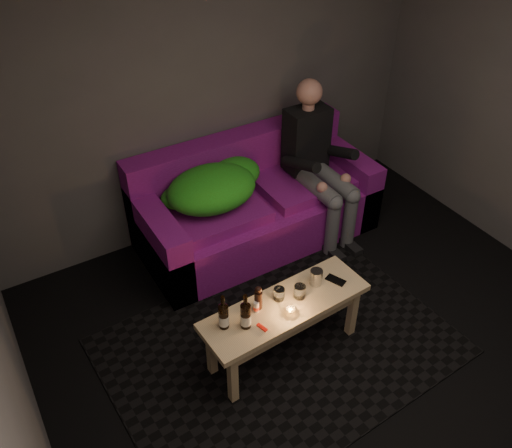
{
  "coord_description": "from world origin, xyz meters",
  "views": [
    {
      "loc": [
        -1.83,
        -1.51,
        3.14
      ],
      "look_at": [
        -0.14,
        1.31,
        0.57
      ],
      "focal_mm": 38.0,
      "sensor_mm": 36.0,
      "label": 1
    }
  ],
  "objects_px": {
    "sofa": "(254,205)",
    "beer_bottle_b": "(246,315)",
    "beer_bottle_a": "(224,316)",
    "steel_cup": "(316,277)",
    "person": "(317,160)",
    "coffee_table": "(285,313)"
  },
  "relations": [
    {
      "from": "beer_bottle_b",
      "to": "steel_cup",
      "type": "xyz_separation_m",
      "value": [
        0.61,
        0.09,
        -0.04
      ]
    },
    {
      "from": "sofa",
      "to": "coffee_table",
      "type": "distance_m",
      "value": 1.37
    },
    {
      "from": "beer_bottle_a",
      "to": "steel_cup",
      "type": "height_order",
      "value": "beer_bottle_a"
    },
    {
      "from": "coffee_table",
      "to": "steel_cup",
      "type": "distance_m",
      "value": 0.33
    },
    {
      "from": "person",
      "to": "steel_cup",
      "type": "distance_m",
      "value": 1.3
    },
    {
      "from": "person",
      "to": "beer_bottle_a",
      "type": "relative_size",
      "value": 5.11
    },
    {
      "from": "beer_bottle_a",
      "to": "beer_bottle_b",
      "type": "xyz_separation_m",
      "value": [
        0.12,
        -0.07,
        0.0
      ]
    },
    {
      "from": "coffee_table",
      "to": "steel_cup",
      "type": "xyz_separation_m",
      "value": [
        0.29,
        0.06,
        0.15
      ]
    },
    {
      "from": "sofa",
      "to": "beer_bottle_b",
      "type": "bearing_deg",
      "value": -122.86
    },
    {
      "from": "beer_bottle_b",
      "to": "steel_cup",
      "type": "bearing_deg",
      "value": 7.99
    },
    {
      "from": "sofa",
      "to": "coffee_table",
      "type": "height_order",
      "value": "sofa"
    },
    {
      "from": "beer_bottle_b",
      "to": "sofa",
      "type": "bearing_deg",
      "value": 57.14
    },
    {
      "from": "coffee_table",
      "to": "beer_bottle_a",
      "type": "relative_size",
      "value": 4.5
    },
    {
      "from": "coffee_table",
      "to": "beer_bottle_a",
      "type": "xyz_separation_m",
      "value": [
        -0.45,
        0.04,
        0.19
      ]
    },
    {
      "from": "beer_bottle_a",
      "to": "steel_cup",
      "type": "xyz_separation_m",
      "value": [
        0.73,
        0.02,
        -0.04
      ]
    },
    {
      "from": "sofa",
      "to": "beer_bottle_a",
      "type": "relative_size",
      "value": 7.66
    },
    {
      "from": "sofa",
      "to": "person",
      "type": "height_order",
      "value": "person"
    },
    {
      "from": "sofa",
      "to": "person",
      "type": "xyz_separation_m",
      "value": [
        0.53,
        -0.17,
        0.39
      ]
    },
    {
      "from": "person",
      "to": "steel_cup",
      "type": "xyz_separation_m",
      "value": [
        -0.75,
        -1.04,
        -0.17
      ]
    },
    {
      "from": "person",
      "to": "steel_cup",
      "type": "bearing_deg",
      "value": -125.83
    },
    {
      "from": "person",
      "to": "coffee_table",
      "type": "xyz_separation_m",
      "value": [
        -1.04,
        -1.1,
        -0.31
      ]
    },
    {
      "from": "person",
      "to": "coffee_table",
      "type": "height_order",
      "value": "person"
    }
  ]
}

